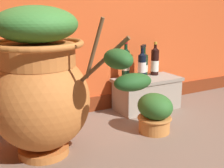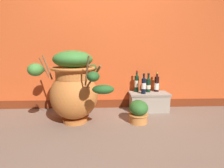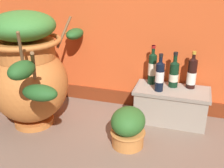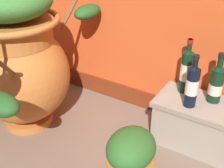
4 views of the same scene
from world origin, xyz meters
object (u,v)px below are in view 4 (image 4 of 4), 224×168
(wine_bottle_left, at_px, (216,82))
(wine_bottle_back, at_px, (192,84))
(terracotta_urn, at_px, (18,59))
(wine_bottle_right, at_px, (186,69))
(potted_shrub, at_px, (131,155))

(wine_bottle_left, bearing_deg, wine_bottle_back, -130.40)
(terracotta_urn, distance_m, wine_bottle_left, 1.20)
(wine_bottle_back, bearing_deg, wine_bottle_right, 121.33)
(wine_bottle_right, bearing_deg, potted_shrub, -97.62)
(potted_shrub, bearing_deg, wine_bottle_right, 82.38)
(wine_bottle_right, height_order, wine_bottle_back, wine_bottle_right)
(wine_bottle_right, distance_m, wine_bottle_back, 0.16)
(terracotta_urn, bearing_deg, potted_shrub, -4.53)
(wine_bottle_right, bearing_deg, wine_bottle_back, -58.67)
(wine_bottle_left, height_order, potted_shrub, wine_bottle_left)
(terracotta_urn, xyz_separation_m, potted_shrub, (0.85, -0.07, -0.32))
(wine_bottle_right, bearing_deg, wine_bottle_left, -4.53)
(wine_bottle_left, distance_m, wine_bottle_back, 0.16)
(wine_bottle_left, xyz_separation_m, wine_bottle_right, (-0.19, 0.01, 0.03))
(wine_bottle_back, height_order, potted_shrub, wine_bottle_back)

